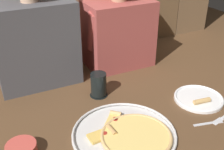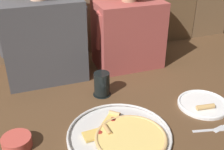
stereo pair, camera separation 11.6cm
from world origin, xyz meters
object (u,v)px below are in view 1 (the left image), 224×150
(pizza_tray, at_px, (128,134))
(diner_left, at_px, (33,28))
(dinner_plate, at_px, (199,99))
(dipping_bowl, at_px, (21,149))
(drinking_glass, at_px, (99,85))
(diner_right, at_px, (119,18))

(pizza_tray, distance_m, diner_left, 0.68)
(dinner_plate, xyz_separation_m, dipping_bowl, (-0.81, 0.01, 0.02))
(pizza_tray, height_order, diner_left, diner_left)
(drinking_glass, bearing_deg, pizza_tray, -93.25)
(drinking_glass, bearing_deg, dipping_bowl, -149.56)
(dinner_plate, distance_m, diner_left, 0.85)
(dinner_plate, relative_size, dipping_bowl, 2.07)
(diner_left, relative_size, diner_right, 1.08)
(pizza_tray, height_order, dinner_plate, dinner_plate)
(pizza_tray, bearing_deg, diner_right, 66.13)
(diner_left, bearing_deg, dipping_bowl, -110.52)
(drinking_glass, relative_size, diner_right, 0.19)
(diner_left, bearing_deg, dinner_plate, -39.77)
(dipping_bowl, height_order, diner_left, diner_left)
(dinner_plate, bearing_deg, pizza_tray, -170.08)
(dinner_plate, height_order, dipping_bowl, dipping_bowl)
(diner_left, xyz_separation_m, diner_right, (0.46, 0.00, -0.02))
(diner_right, bearing_deg, dinner_plate, -72.86)
(dipping_bowl, relative_size, diner_right, 0.18)
(dipping_bowl, bearing_deg, diner_right, 37.86)
(drinking_glass, distance_m, diner_right, 0.42)
(dipping_bowl, height_order, diner_right, diner_right)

